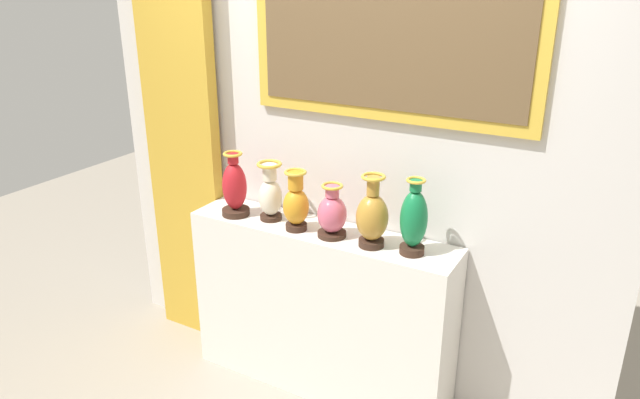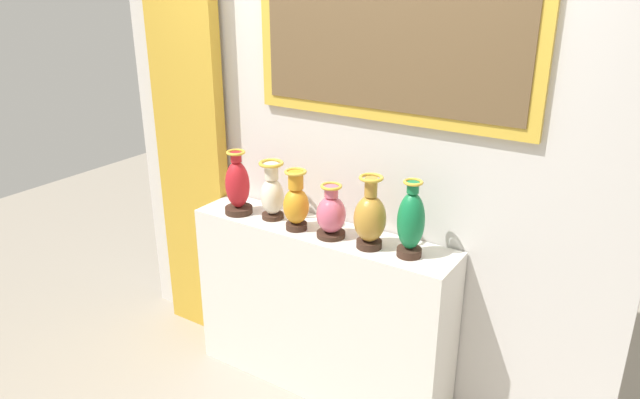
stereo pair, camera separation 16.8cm
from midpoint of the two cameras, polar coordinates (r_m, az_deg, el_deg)
The scene contains 10 objects.
ground_plane at distance 3.68m, azimuth 1.37°, elevation -17.19°, with size 9.04×9.04×0.00m, color gray.
display_shelf at distance 3.40m, azimuth 1.44°, elevation -10.61°, with size 1.51×0.33×0.99m, color silver.
back_wall at distance 3.15m, azimuth 3.96°, elevation 8.37°, with size 3.04×0.14×3.14m.
curtain_gold at distance 3.74m, azimuth -11.07°, elevation 5.13°, with size 0.52×0.08×2.55m, color gold.
vase_crimson at distance 3.34m, azimuth -6.50°, elevation 1.24°, with size 0.16×0.16×0.37m.
vase_ivory at distance 3.26m, azimuth -3.16°, elevation 0.63°, with size 0.14×0.14×0.33m.
vase_amber at distance 3.11m, azimuth -0.77°, elevation -0.37°, with size 0.14×0.14×0.33m.
vase_rose at distance 3.04m, azimuth 2.66°, elevation -1.46°, with size 0.15×0.15×0.28m.
vase_ochre at distance 2.92m, azimuth 6.46°, elevation -1.77°, with size 0.16×0.16×0.37m.
vase_emerald at distance 2.86m, azimuth 10.39°, elevation -2.19°, with size 0.13×0.13×0.39m.
Camera 2 is at (1.57, -2.42, 2.29)m, focal length 33.31 mm.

